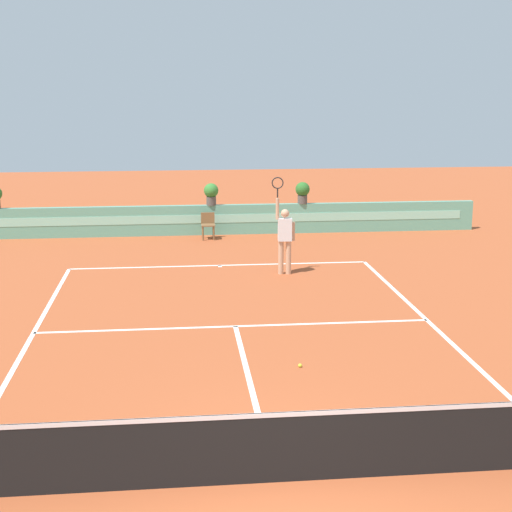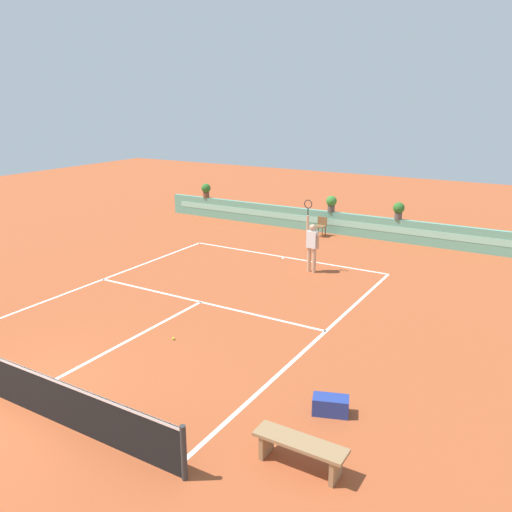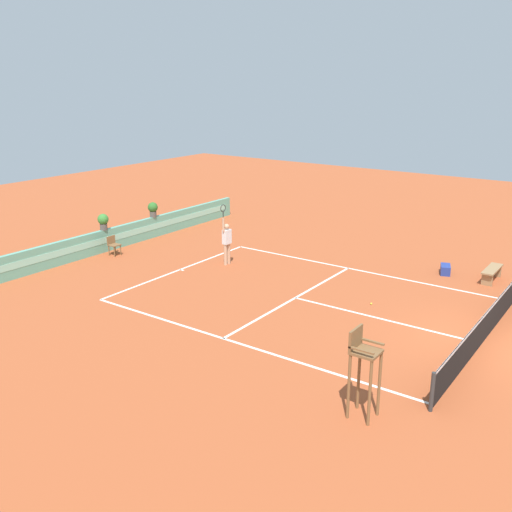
{
  "view_description": "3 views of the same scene",
  "coord_description": "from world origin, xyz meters",
  "px_view_note": "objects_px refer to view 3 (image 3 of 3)",
  "views": [
    {
      "loc": [
        -1.18,
        -8.74,
        4.94
      ],
      "look_at": [
        0.66,
        8.58,
        1.0
      ],
      "focal_mm": 53.57,
      "sensor_mm": 36.0,
      "label": 1
    },
    {
      "loc": [
        9.03,
        -5.54,
        5.91
      ],
      "look_at": [
        0.66,
        8.58,
        1.0
      ],
      "focal_mm": 36.91,
      "sensor_mm": 36.0,
      "label": 2
    },
    {
      "loc": [
        -16.46,
        -3.54,
        7.43
      ],
      "look_at": [
        0.66,
        8.58,
        1.0
      ],
      "focal_mm": 40.71,
      "sensor_mm": 36.0,
      "label": 3
    }
  ],
  "objects_px": {
    "bench_courtside": "(492,272)",
    "gear_bag": "(445,269)",
    "tennis_player": "(227,240)",
    "potted_plant_centre": "(103,221)",
    "umpire_chair": "(363,363)",
    "tennis_ball_near_baseline": "(371,304)",
    "ball_kid_chair": "(113,244)",
    "potted_plant_right": "(153,209)"
  },
  "relations": [
    {
      "from": "tennis_player",
      "to": "potted_plant_centre",
      "type": "relative_size",
      "value": 3.57
    },
    {
      "from": "tennis_ball_near_baseline",
      "to": "potted_plant_centre",
      "type": "xyz_separation_m",
      "value": [
        -0.96,
        12.45,
        1.38
      ]
    },
    {
      "from": "tennis_player",
      "to": "potted_plant_right",
      "type": "bearing_deg",
      "value": 75.91
    },
    {
      "from": "ball_kid_chair",
      "to": "gear_bag",
      "type": "relative_size",
      "value": 1.21
    },
    {
      "from": "ball_kid_chair",
      "to": "potted_plant_centre",
      "type": "xyz_separation_m",
      "value": [
        0.15,
        0.73,
        0.93
      ]
    },
    {
      "from": "potted_plant_right",
      "to": "umpire_chair",
      "type": "bearing_deg",
      "value": -119.63
    },
    {
      "from": "tennis_player",
      "to": "potted_plant_centre",
      "type": "height_order",
      "value": "tennis_player"
    },
    {
      "from": "ball_kid_chair",
      "to": "potted_plant_centre",
      "type": "distance_m",
      "value": 1.2
    },
    {
      "from": "umpire_chair",
      "to": "potted_plant_centre",
      "type": "relative_size",
      "value": 2.96
    },
    {
      "from": "bench_courtside",
      "to": "tennis_ball_near_baseline",
      "type": "height_order",
      "value": "bench_courtside"
    },
    {
      "from": "tennis_ball_near_baseline",
      "to": "potted_plant_right",
      "type": "bearing_deg",
      "value": 80.39
    },
    {
      "from": "tennis_player",
      "to": "potted_plant_right",
      "type": "distance_m",
      "value": 5.82
    },
    {
      "from": "umpire_chair",
      "to": "tennis_ball_near_baseline",
      "type": "xyz_separation_m",
      "value": [
        6.5,
        2.68,
        -1.31
      ]
    },
    {
      "from": "umpire_chair",
      "to": "gear_bag",
      "type": "bearing_deg",
      "value": 8.43
    },
    {
      "from": "ball_kid_chair",
      "to": "potted_plant_right",
      "type": "height_order",
      "value": "potted_plant_right"
    },
    {
      "from": "tennis_player",
      "to": "potted_plant_centre",
      "type": "xyz_separation_m",
      "value": [
        -1.66,
        5.63,
        0.36
      ]
    },
    {
      "from": "tennis_player",
      "to": "tennis_ball_near_baseline",
      "type": "xyz_separation_m",
      "value": [
        -0.69,
        -6.82,
        -1.02
      ]
    },
    {
      "from": "ball_kid_chair",
      "to": "tennis_ball_near_baseline",
      "type": "bearing_deg",
      "value": -84.59
    },
    {
      "from": "bench_courtside",
      "to": "gear_bag",
      "type": "height_order",
      "value": "bench_courtside"
    },
    {
      "from": "umpire_chair",
      "to": "ball_kid_chair",
      "type": "height_order",
      "value": "umpire_chair"
    },
    {
      "from": "tennis_player",
      "to": "tennis_ball_near_baseline",
      "type": "relative_size",
      "value": 38.01
    },
    {
      "from": "umpire_chair",
      "to": "potted_plant_centre",
      "type": "distance_m",
      "value": 16.11
    },
    {
      "from": "umpire_chair",
      "to": "potted_plant_centre",
      "type": "height_order",
      "value": "umpire_chair"
    },
    {
      "from": "bench_courtside",
      "to": "potted_plant_right",
      "type": "relative_size",
      "value": 2.21
    },
    {
      "from": "gear_bag",
      "to": "tennis_ball_near_baseline",
      "type": "relative_size",
      "value": 10.29
    },
    {
      "from": "gear_bag",
      "to": "tennis_ball_near_baseline",
      "type": "bearing_deg",
      "value": 167.98
    },
    {
      "from": "bench_courtside",
      "to": "tennis_ball_near_baseline",
      "type": "xyz_separation_m",
      "value": [
        -4.91,
        2.72,
        -0.34
      ]
    },
    {
      "from": "umpire_chair",
      "to": "tennis_ball_near_baseline",
      "type": "distance_m",
      "value": 7.15
    },
    {
      "from": "ball_kid_chair",
      "to": "potted_plant_centre",
      "type": "relative_size",
      "value": 1.17
    },
    {
      "from": "potted_plant_centre",
      "to": "potted_plant_right",
      "type": "relative_size",
      "value": 1.0
    },
    {
      "from": "umpire_chair",
      "to": "bench_courtside",
      "type": "bearing_deg",
      "value": -0.22
    },
    {
      "from": "umpire_chair",
      "to": "tennis_ball_near_baseline",
      "type": "bearing_deg",
      "value": 22.39
    },
    {
      "from": "ball_kid_chair",
      "to": "gear_bag",
      "type": "height_order",
      "value": "ball_kid_chair"
    },
    {
      "from": "gear_bag",
      "to": "potted_plant_centre",
      "type": "relative_size",
      "value": 0.97
    },
    {
      "from": "tennis_player",
      "to": "tennis_ball_near_baseline",
      "type": "bearing_deg",
      "value": -95.8
    },
    {
      "from": "umpire_chair",
      "to": "bench_courtside",
      "type": "xyz_separation_m",
      "value": [
        11.41,
        -0.04,
        -0.97
      ]
    },
    {
      "from": "gear_bag",
      "to": "tennis_player",
      "type": "bearing_deg",
      "value": 117.36
    },
    {
      "from": "tennis_ball_near_baseline",
      "to": "ball_kid_chair",
      "type": "bearing_deg",
      "value": 95.41
    },
    {
      "from": "gear_bag",
      "to": "umpire_chair",
      "type": "bearing_deg",
      "value": -171.57
    },
    {
      "from": "potted_plant_centre",
      "to": "umpire_chair",
      "type": "bearing_deg",
      "value": -110.09
    },
    {
      "from": "ball_kid_chair",
      "to": "tennis_ball_near_baseline",
      "type": "relative_size",
      "value": 12.5
    },
    {
      "from": "gear_bag",
      "to": "potted_plant_centre",
      "type": "distance_m",
      "value": 14.67
    }
  ]
}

